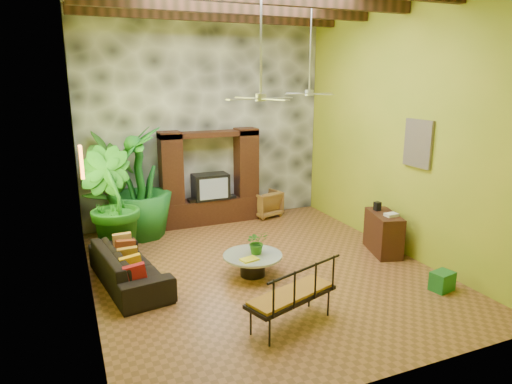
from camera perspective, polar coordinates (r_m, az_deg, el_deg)
name	(u,v)px	position (r m, az deg, el deg)	size (l,w,h in m)	color
ground	(262,269)	(8.71, 0.71, -9.66)	(7.00, 7.00, 0.00)	brown
back_wall	(204,120)	(11.30, -6.49, 8.93)	(6.00, 0.02, 5.00)	#8DA525
left_wall	(79,147)	(7.36, -21.24, 5.26)	(0.02, 7.00, 5.00)	#8DA525
right_wall	(399,130)	(9.63, 17.48, 7.46)	(0.02, 7.00, 5.00)	#8DA525
stone_accent_wall	(205,120)	(11.24, -6.40, 8.91)	(5.98, 0.10, 4.98)	#33353A
entertainment_center	(210,184)	(11.20, -5.73, 0.94)	(2.40, 0.55, 2.30)	black
ceiling_fan_front	(261,85)	(7.52, 0.61, 13.28)	(1.28, 1.28, 1.86)	#AAAAAE
ceiling_fan_back	(310,83)	(9.75, 6.72, 13.41)	(1.28, 1.28, 1.86)	#AAAAAE
wall_art_mask	(81,162)	(8.41, -21.01, 3.52)	(0.06, 0.32, 0.55)	#C08C16
wall_art_painting	(418,143)	(9.18, 19.61, 5.73)	(0.06, 0.70, 0.90)	#22517D
sofa	(129,266)	(8.31, -15.60, -8.95)	(2.24, 0.88, 0.66)	black
wicker_armchair	(264,203)	(11.82, 1.06, -1.43)	(0.72, 0.74, 0.67)	brown
tall_plant_a	(112,185)	(10.57, -17.57, 0.80)	(1.25, 0.85, 2.38)	#27661B
tall_plant_b	(110,203)	(9.51, -17.80, -1.26)	(1.21, 0.97, 2.19)	#1D6B1C
tall_plant_c	(139,183)	(10.41, -14.40, 1.11)	(1.39, 1.39, 2.49)	#1B6922
coffee_table	(253,262)	(8.38, -0.42, -8.73)	(1.08, 1.08, 0.40)	black
centerpiece_plant	(257,242)	(8.30, 0.12, -6.27)	(0.39, 0.34, 0.44)	#29691B
yellow_tray	(249,259)	(8.07, -0.84, -8.43)	(0.30, 0.21, 0.03)	yellow
iron_bench	(294,293)	(6.65, 4.76, -12.47)	(1.52, 0.97, 0.57)	black
side_console	(383,233)	(9.73, 15.63, -4.96)	(0.47, 1.04, 0.83)	#381F12
green_bin	(442,281)	(8.48, 22.25, -10.27)	(0.37, 0.28, 0.33)	#228041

